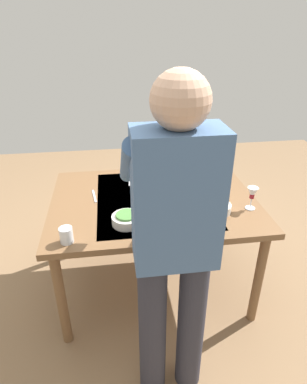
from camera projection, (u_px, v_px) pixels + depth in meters
name	position (u px, v px, depth m)	size (l,w,h in m)	color
ground_plane	(154.00, 281.00, 2.57)	(6.00, 6.00, 0.00)	#846647
dining_table	(154.00, 208.00, 2.25)	(1.37, 1.03, 0.75)	brown
chair_near	(158.00, 172.00, 3.12)	(0.40, 0.40, 0.91)	#523019
person_server	(174.00, 241.00, 1.43)	(0.42, 0.61, 1.69)	#2D2D38
wine_bottle	(175.00, 207.00, 1.90)	(0.07, 0.07, 0.30)	black
wine_glass_left	(252.00, 194.00, 2.05)	(0.07, 0.07, 0.15)	white
water_cup_near_left	(218.00, 166.00, 2.60)	(0.08, 0.08, 0.09)	silver
water_cup_near_right	(155.00, 211.00, 1.98)	(0.07, 0.07, 0.10)	silver
water_cup_far_left	(66.00, 235.00, 1.76)	(0.07, 0.07, 0.09)	silver
serving_bowl_pasta	(154.00, 193.00, 2.22)	(0.30, 0.30, 0.07)	silver
side_bowl_salad	(127.00, 219.00, 1.93)	(0.18, 0.18, 0.07)	silver
side_bowl_bread	(218.00, 207.00, 2.05)	(0.16, 0.16, 0.07)	silver
dinner_plate_near	(189.00, 179.00, 2.47)	(0.23, 0.23, 0.01)	silver
table_knife	(130.00, 180.00, 2.47)	(0.01, 0.20, 0.01)	silver
table_fork	(94.00, 196.00, 2.24)	(0.01, 0.18, 0.01)	silver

